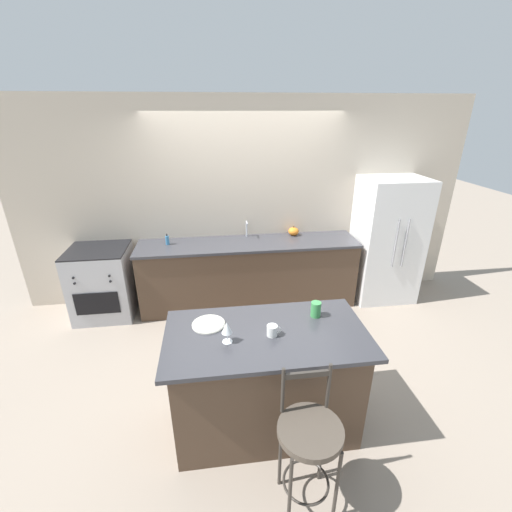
% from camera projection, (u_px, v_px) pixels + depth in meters
% --- Properties ---
extents(ground_plane, '(18.00, 18.00, 0.00)m').
position_uv_depth(ground_plane, '(252.00, 316.00, 4.52)').
color(ground_plane, gray).
extents(wall_back, '(6.00, 0.07, 2.70)m').
position_uv_depth(wall_back, '(246.00, 203.00, 4.61)').
color(wall_back, beige).
rests_on(wall_back, ground_plane).
extents(back_counter, '(2.89, 0.67, 0.91)m').
position_uv_depth(back_counter, '(249.00, 273.00, 4.67)').
color(back_counter, '#4C3828').
rests_on(back_counter, ground_plane).
extents(sink_faucet, '(0.02, 0.13, 0.22)m').
position_uv_depth(sink_faucet, '(247.00, 227.00, 4.62)').
color(sink_faucet, '#ADAFB5').
rests_on(sink_faucet, back_counter).
extents(kitchen_island, '(1.56, 0.82, 0.95)m').
position_uv_depth(kitchen_island, '(266.00, 380.00, 2.80)').
color(kitchen_island, '#4C3828').
rests_on(kitchen_island, ground_plane).
extents(refrigerator, '(0.82, 0.69, 1.71)m').
position_uv_depth(refrigerator, '(387.00, 240.00, 4.71)').
color(refrigerator, white).
rests_on(refrigerator, ground_plane).
extents(oven_range, '(0.72, 0.68, 0.92)m').
position_uv_depth(oven_range, '(103.00, 282.00, 4.41)').
color(oven_range, '#B7B7BC').
rests_on(oven_range, ground_plane).
extents(bar_stool_near, '(0.41, 0.41, 1.07)m').
position_uv_depth(bar_stool_near, '(309.00, 442.00, 2.16)').
color(bar_stool_near, '#332D28').
rests_on(bar_stool_near, ground_plane).
extents(dinner_plate, '(0.26, 0.26, 0.02)m').
position_uv_depth(dinner_plate, '(209.00, 324.00, 2.70)').
color(dinner_plate, beige).
rests_on(dinner_plate, kitchen_island).
extents(wine_glass, '(0.08, 0.08, 0.17)m').
position_uv_depth(wine_glass, '(227.00, 328.00, 2.46)').
color(wine_glass, white).
rests_on(wine_glass, kitchen_island).
extents(coffee_mug, '(0.11, 0.08, 0.09)m').
position_uv_depth(coffee_mug, '(272.00, 330.00, 2.57)').
color(coffee_mug, white).
rests_on(coffee_mug, kitchen_island).
extents(tumbler_cup, '(0.08, 0.08, 0.13)m').
position_uv_depth(tumbler_cup, '(316.00, 309.00, 2.80)').
color(tumbler_cup, '#3D934C').
rests_on(tumbler_cup, kitchen_island).
extents(pumpkin_decoration, '(0.14, 0.14, 0.14)m').
position_uv_depth(pumpkin_decoration, '(294.00, 231.00, 4.71)').
color(pumpkin_decoration, orange).
rests_on(pumpkin_decoration, back_counter).
extents(soap_bottle, '(0.05, 0.05, 0.14)m').
position_uv_depth(soap_bottle, '(167.00, 240.00, 4.38)').
color(soap_bottle, teal).
rests_on(soap_bottle, back_counter).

